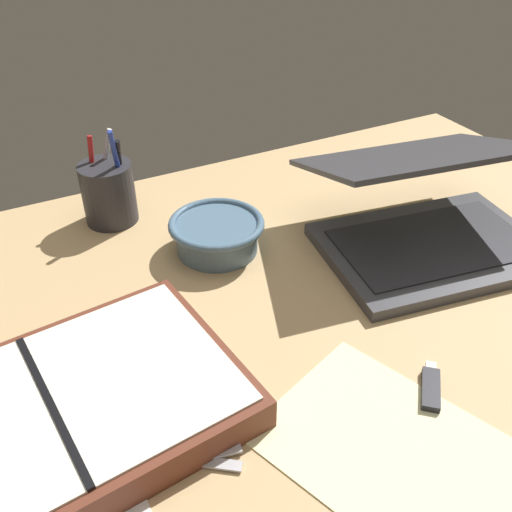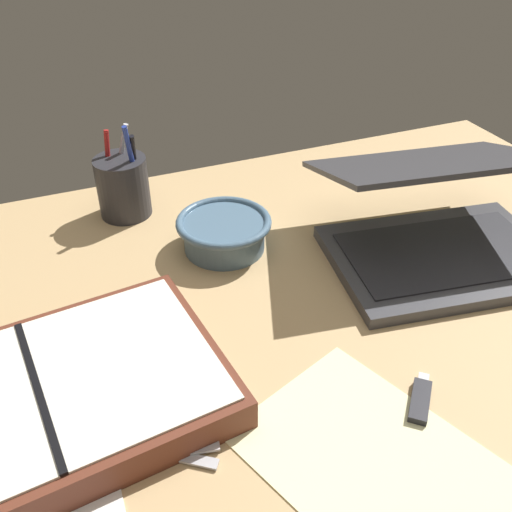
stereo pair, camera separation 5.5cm
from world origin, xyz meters
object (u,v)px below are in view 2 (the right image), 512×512
at_px(bowl, 224,232).
at_px(scissors, 125,453).
at_px(pen_cup, 123,186).
at_px(planner, 42,403).
at_px(laptop, 438,224).

relative_size(bowl, scissors, 1.10).
bearing_deg(pen_cup, planner, -113.52).
height_order(bowl, planner, bowl).
distance_m(bowl, planner, 0.37).
xyz_separation_m(pen_cup, scissors, (-0.10, -0.47, -0.05)).
xyz_separation_m(bowl, planner, (-0.29, -0.23, -0.01)).
bearing_deg(planner, bowl, 32.11).
bearing_deg(scissors, bowl, 78.84).
bearing_deg(planner, pen_cup, 59.94).
xyz_separation_m(planner, scissors, (0.07, -0.08, -0.02)).
bearing_deg(bowl, planner, -141.35).
distance_m(pen_cup, scissors, 0.49).
relative_size(laptop, bowl, 2.53).
height_order(bowl, pen_cup, pen_cup).
distance_m(laptop, bowl, 0.32).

